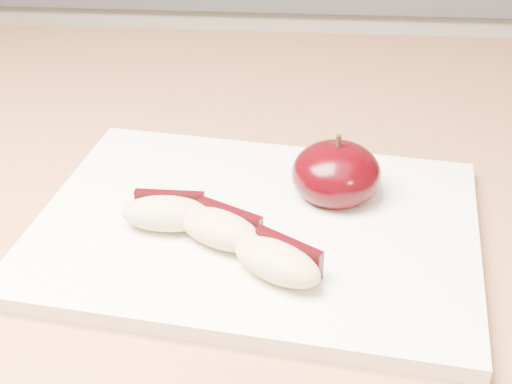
{
  "coord_description": "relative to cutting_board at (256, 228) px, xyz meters",
  "views": [
    {
      "loc": [
        0.05,
        -0.03,
        1.21
      ],
      "look_at": [
        0.02,
        0.39,
        0.94
      ],
      "focal_mm": 50.0,
      "sensor_mm": 36.0,
      "label": 1
    }
  ],
  "objects": [
    {
      "name": "apple_half",
      "position": [
        0.06,
        0.04,
        0.02
      ],
      "size": [
        0.09,
        0.09,
        0.06
      ],
      "rotation": [
        0.0,
        0.0,
        -0.42
      ],
      "color": "black",
      "rests_on": "cutting_board"
    },
    {
      "name": "back_cabinet",
      "position": [
        -0.02,
        0.81,
        -0.44
      ],
      "size": [
        2.4,
        0.62,
        0.94
      ],
      "color": "silver",
      "rests_on": "ground"
    },
    {
      "name": "apple_wedge_a",
      "position": [
        -0.06,
        -0.01,
        0.02
      ],
      "size": [
        0.06,
        0.03,
        0.02
      ],
      "rotation": [
        0.0,
        0.0,
        -0.01
      ],
      "color": "#CAB480",
      "rests_on": "cutting_board"
    },
    {
      "name": "apple_wedge_b",
      "position": [
        -0.02,
        -0.03,
        0.02
      ],
      "size": [
        0.07,
        0.06,
        0.02
      ],
      "rotation": [
        0.0,
        0.0,
        -0.48
      ],
      "color": "#CAB480",
      "rests_on": "cutting_board"
    },
    {
      "name": "apple_wedge_c",
      "position": [
        0.02,
        -0.06,
        0.02
      ],
      "size": [
        0.07,
        0.06,
        0.02
      ],
      "rotation": [
        0.0,
        0.0,
        -0.57
      ],
      "color": "#CAB480",
      "rests_on": "cutting_board"
    },
    {
      "name": "cutting_board",
      "position": [
        0.0,
        0.0,
        0.0
      ],
      "size": [
        0.34,
        0.27,
        0.01
      ],
      "primitive_type": "cube",
      "rotation": [
        0.0,
        0.0,
        -0.13
      ],
      "color": "white",
      "rests_on": "island_counter"
    }
  ]
}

